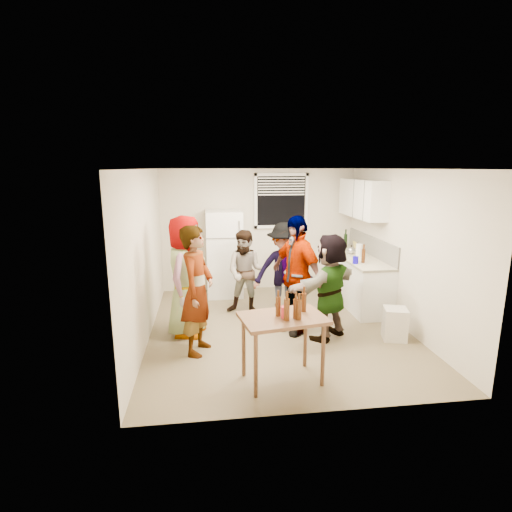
{
  "coord_description": "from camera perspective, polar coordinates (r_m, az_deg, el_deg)",
  "views": [
    {
      "loc": [
        -1.12,
        -5.88,
        2.52
      ],
      "look_at": [
        -0.33,
        0.23,
        1.15
      ],
      "focal_mm": 28.0,
      "sensor_mm": 36.0,
      "label": 1
    }
  ],
  "objects": [
    {
      "name": "trash_bin",
      "position": [
        6.37,
        19.22,
        -9.07
      ],
      "size": [
        0.4,
        0.4,
        0.48
      ],
      "primitive_type": "cube",
      "rotation": [
        0.0,
        0.0,
        -0.27
      ],
      "color": "beige",
      "rests_on": "ground"
    },
    {
      "name": "upper_cabinets",
      "position": [
        7.83,
        14.92,
        7.94
      ],
      "size": [
        0.34,
        1.6,
        0.7
      ],
      "primitive_type": "cube",
      "color": "white",
      "rests_on": "room"
    },
    {
      "name": "countertop",
      "position": [
        7.75,
        14.14,
        -0.07
      ],
      "size": [
        0.64,
        2.22,
        0.04
      ],
      "primitive_type": "cube",
      "color": "beige",
      "rests_on": "counter_lower"
    },
    {
      "name": "beer_bottle_table",
      "position": [
        4.61,
        4.38,
        -9.14
      ],
      "size": [
        0.07,
        0.07,
        0.25
      ],
      "primitive_type": "cylinder",
      "color": "#47230C",
      "rests_on": "serving_table"
    },
    {
      "name": "beer_bottle_counter",
      "position": [
        7.19,
        15.03,
        -0.92
      ],
      "size": [
        0.06,
        0.06,
        0.24
      ],
      "primitive_type": "cylinder",
      "color": "#47230C",
      "rests_on": "countertop"
    },
    {
      "name": "guest_black",
      "position": [
        6.43,
        5.55,
        -10.59
      ],
      "size": [
        2.12,
        1.79,
        0.45
      ],
      "primitive_type": "imported",
      "rotation": [
        0.0,
        0.0,
        -1.09
      ],
      "color": "black",
      "rests_on": "ground"
    },
    {
      "name": "picture_frame",
      "position": [
        8.39,
        14.0,
        1.53
      ],
      "size": [
        0.02,
        0.17,
        0.14
      ],
      "primitive_type": "cube",
      "color": "#E5CB5D",
      "rests_on": "countertop"
    },
    {
      "name": "guest_grey",
      "position": [
        6.42,
        -9.73,
        -10.79
      ],
      "size": [
        2.03,
        1.41,
        0.58
      ],
      "primitive_type": "imported",
      "rotation": [
        0.0,
        0.0,
        1.26
      ],
      "color": "gray",
      "rests_on": "ground"
    },
    {
      "name": "paper_towel",
      "position": [
        7.59,
        14.45,
        -0.2
      ],
      "size": [
        0.12,
        0.12,
        0.25
      ],
      "primitive_type": "cylinder",
      "color": "white",
      "rests_on": "countertop"
    },
    {
      "name": "window",
      "position": [
        8.27,
        3.62,
        7.86
      ],
      "size": [
        1.12,
        0.1,
        1.06
      ],
      "primitive_type": null,
      "color": "white",
      "rests_on": "room"
    },
    {
      "name": "kettle",
      "position": [
        7.86,
        13.41,
        0.3
      ],
      "size": [
        0.24,
        0.2,
        0.18
      ],
      "primitive_type": null,
      "rotation": [
        0.0,
        0.0,
        -0.1
      ],
      "color": "silver",
      "rests_on": "countertop"
    },
    {
      "name": "guest_back_right",
      "position": [
        7.04,
        3.96,
        -8.48
      ],
      "size": [
        1.07,
        1.64,
        0.61
      ],
      "primitive_type": "imported",
      "rotation": [
        0.0,
        0.0,
        -0.01
      ],
      "color": "#414147",
      "rests_on": "ground"
    },
    {
      "name": "guest_stripe",
      "position": [
        5.81,
        -8.12,
        -13.3
      ],
      "size": [
        1.9,
        1.21,
        0.43
      ],
      "primitive_type": "imported",
      "rotation": [
        0.0,
        0.0,
        1.23
      ],
      "color": "#141933",
      "rests_on": "ground"
    },
    {
      "name": "counter_lower",
      "position": [
        7.86,
        13.97,
        -3.28
      ],
      "size": [
        0.6,
        2.2,
        0.86
      ],
      "primitive_type": "cube",
      "color": "white",
      "rests_on": "ground"
    },
    {
      "name": "room",
      "position": [
        6.49,
        3.17,
        -10.33
      ],
      "size": [
        4.0,
        4.5,
        2.5
      ],
      "primitive_type": null,
      "color": "beige",
      "rests_on": "ground"
    },
    {
      "name": "blue_cup",
      "position": [
        7.08,
        14.01,
        -1.07
      ],
      "size": [
        0.1,
        0.1,
        0.13
      ],
      "primitive_type": "cylinder",
      "color": "#0F05B5",
      "rests_on": "countertop"
    },
    {
      "name": "guest_back_left",
      "position": [
        7.17,
        -1.36,
        -8.06
      ],
      "size": [
        1.11,
        1.62,
        0.56
      ],
      "primitive_type": "imported",
      "rotation": [
        0.0,
        0.0,
        -0.29
      ],
      "color": "#523824",
      "rests_on": "ground"
    },
    {
      "name": "wine_bottle",
      "position": [
        8.45,
        12.61,
        1.18
      ],
      "size": [
        0.07,
        0.07,
        0.28
      ],
      "primitive_type": "cylinder",
      "color": "black",
      "rests_on": "countertop"
    },
    {
      "name": "red_cup",
      "position": [
        4.69,
        4.18,
        -8.75
      ],
      "size": [
        0.1,
        0.1,
        0.13
      ],
      "primitive_type": "cylinder",
      "color": "red",
      "rests_on": "serving_table"
    },
    {
      "name": "serving_table",
      "position": [
        5.07,
        3.73,
        -17.29
      ],
      "size": [
        1.07,
        0.81,
        0.82
      ],
      "primitive_type": null,
      "rotation": [
        0.0,
        0.0,
        0.17
      ],
      "color": "brown",
      "rests_on": "ground"
    },
    {
      "name": "guest_orange",
      "position": [
        6.29,
        10.21,
        -11.28
      ],
      "size": [
        2.14,
        2.16,
        0.47
      ],
      "primitive_type": "imported",
      "rotation": [
        0.0,
        0.0,
        3.8
      ],
      "color": "#C17E4C",
      "rests_on": "ground"
    },
    {
      "name": "backsplash",
      "position": [
        7.82,
        16.16,
        1.42
      ],
      "size": [
        0.03,
        2.2,
        0.36
      ],
      "primitive_type": "cube",
      "color": "#A4A197",
      "rests_on": "countertop"
    },
    {
      "name": "refrigerator",
      "position": [
        7.95,
        -4.55,
        0.36
      ],
      "size": [
        0.7,
        0.7,
        1.7
      ],
      "primitive_type": "cube",
      "color": "white",
      "rests_on": "ground"
    }
  ]
}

